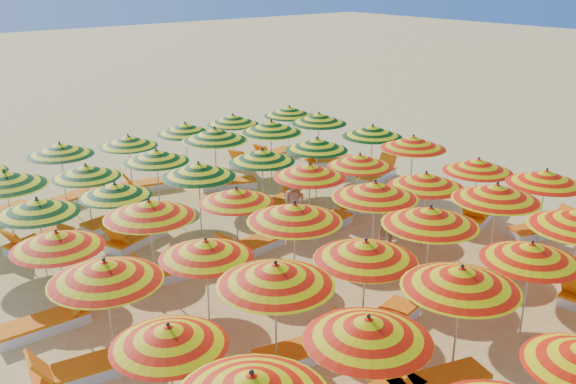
# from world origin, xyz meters

# --- Properties ---
(ground) EXTENTS (120.00, 120.00, 0.00)m
(ground) POSITION_xyz_m (0.00, 0.00, 0.00)
(ground) COLOR #F2CA6B
(ground) RESTS_ON ground
(umbrella_7) EXTENTS (2.31, 2.31, 1.99)m
(umbrella_7) POSITION_xyz_m (-3.02, -5.03, 1.75)
(umbrella_7) COLOR silver
(umbrella_7) RESTS_ON ground
(umbrella_8) EXTENTS (2.01, 2.01, 2.07)m
(umbrella_8) POSITION_xyz_m (-0.83, -4.99, 1.82)
(umbrella_8) COLOR silver
(umbrella_8) RESTS_ON ground
(umbrella_9) EXTENTS (2.21, 2.21, 1.92)m
(umbrella_9) POSITION_xyz_m (1.23, -5.00, 1.69)
(umbrella_9) COLOR silver
(umbrella_9) RESTS_ON ground
(umbrella_12) EXTENTS (1.83, 1.83, 1.83)m
(umbrella_12) POSITION_xyz_m (-5.20, -3.21, 1.61)
(umbrella_12) COLOR silver
(umbrella_12) RESTS_ON ground
(umbrella_13) EXTENTS (2.52, 2.52, 2.09)m
(umbrella_13) POSITION_xyz_m (-3.10, -3.02, 1.84)
(umbrella_13) COLOR silver
(umbrella_13) RESTS_ON ground
(umbrella_14) EXTENTS (2.04, 2.04, 2.01)m
(umbrella_14) POSITION_xyz_m (-1.18, -3.17, 1.77)
(umbrella_14) COLOR silver
(umbrella_14) RESTS_ON ground
(umbrella_15) EXTENTS (2.21, 2.21, 2.09)m
(umbrella_15) POSITION_xyz_m (0.90, -2.94, 1.84)
(umbrella_15) COLOR silver
(umbrella_15) RESTS_ON ground
(umbrella_16) EXTENTS (2.43, 2.43, 2.09)m
(umbrella_16) POSITION_xyz_m (3.18, -2.95, 1.84)
(umbrella_16) COLOR silver
(umbrella_16) RESTS_ON ground
(umbrella_17) EXTENTS (2.47, 2.47, 1.99)m
(umbrella_17) POSITION_xyz_m (5.26, -2.93, 1.75)
(umbrella_17) COLOR silver
(umbrella_17) RESTS_ON ground
(umbrella_18) EXTENTS (2.49, 2.49, 2.05)m
(umbrella_18) POSITION_xyz_m (-5.19, -1.08, 1.80)
(umbrella_18) COLOR silver
(umbrella_18) RESTS_ON ground
(umbrella_19) EXTENTS (2.18, 2.18, 1.88)m
(umbrella_19) POSITION_xyz_m (-3.25, -1.11, 1.66)
(umbrella_19) COLOR silver
(umbrella_19) RESTS_ON ground
(umbrella_20) EXTENTS (2.15, 2.15, 2.09)m
(umbrella_20) POSITION_xyz_m (-1.10, -1.08, 1.84)
(umbrella_20) COLOR silver
(umbrella_20) RESTS_ON ground
(umbrella_21) EXTENTS (2.12, 2.12, 2.08)m
(umbrella_21) POSITION_xyz_m (1.21, -1.12, 1.83)
(umbrella_21) COLOR silver
(umbrella_21) RESTS_ON ground
(umbrella_22) EXTENTS (1.92, 1.92, 1.95)m
(umbrella_22) POSITION_xyz_m (2.94, -1.16, 1.71)
(umbrella_22) COLOR silver
(umbrella_22) RESTS_ON ground
(umbrella_23) EXTENTS (2.31, 2.31, 1.92)m
(umbrella_23) POSITION_xyz_m (4.99, -1.19, 1.69)
(umbrella_23) COLOR silver
(umbrella_23) RESTS_ON ground
(umbrella_24) EXTENTS (2.20, 2.20, 1.88)m
(umbrella_24) POSITION_xyz_m (-5.25, 1.02, 1.66)
(umbrella_24) COLOR silver
(umbrella_24) RESTS_ON ground
(umbrella_25) EXTENTS (2.45, 2.45, 2.04)m
(umbrella_25) POSITION_xyz_m (-3.27, 1.08, 1.80)
(umbrella_25) COLOR silver
(umbrella_25) RESTS_ON ground
(umbrella_26) EXTENTS (2.02, 2.02, 1.85)m
(umbrella_26) POSITION_xyz_m (-1.12, 0.99, 1.63)
(umbrella_26) COLOR silver
(umbrella_26) RESTS_ON ground
(umbrella_27) EXTENTS (2.21, 2.21, 1.95)m
(umbrella_27) POSITION_xyz_m (1.21, 1.13, 1.72)
(umbrella_27) COLOR silver
(umbrella_27) RESTS_ON ground
(umbrella_28) EXTENTS (1.92, 1.92, 1.87)m
(umbrella_28) POSITION_xyz_m (3.01, 1.15, 1.65)
(umbrella_28) COLOR silver
(umbrella_28) RESTS_ON ground
(umbrella_29) EXTENTS (2.39, 2.39, 2.03)m
(umbrella_29) POSITION_xyz_m (5.13, 1.12, 1.79)
(umbrella_29) COLOR silver
(umbrella_29) RESTS_ON ground
(umbrella_30) EXTENTS (2.21, 2.21, 1.89)m
(umbrella_30) POSITION_xyz_m (-4.92, 3.07, 1.66)
(umbrella_30) COLOR silver
(umbrella_30) RESTS_ON ground
(umbrella_31) EXTENTS (1.86, 1.86, 1.82)m
(umbrella_31) POSITION_xyz_m (-3.08, 3.19, 1.60)
(umbrella_31) COLOR silver
(umbrella_31) RESTS_ON ground
(umbrella_32) EXTENTS (2.21, 2.21, 1.99)m
(umbrella_32) POSITION_xyz_m (-0.97, 2.87, 1.75)
(umbrella_32) COLOR silver
(umbrella_32) RESTS_ON ground
(umbrella_33) EXTENTS (1.84, 1.84, 1.91)m
(umbrella_33) POSITION_xyz_m (1.18, 3.08, 1.68)
(umbrella_33) COLOR silver
(umbrella_33) RESTS_ON ground
(umbrella_34) EXTENTS (2.13, 2.13, 1.93)m
(umbrella_34) POSITION_xyz_m (3.09, 2.99, 1.70)
(umbrella_34) COLOR silver
(umbrella_34) RESTS_ON ground
(umbrella_35) EXTENTS (1.94, 1.94, 1.99)m
(umbrella_35) POSITION_xyz_m (5.30, 2.90, 1.75)
(umbrella_35) COLOR silver
(umbrella_35) RESTS_ON ground
(umbrella_36) EXTENTS (2.12, 2.12, 2.08)m
(umbrella_36) POSITION_xyz_m (-5.03, 4.94, 1.83)
(umbrella_36) COLOR silver
(umbrella_36) RESTS_ON ground
(umbrella_37) EXTENTS (2.00, 2.00, 1.84)m
(umbrella_37) POSITION_xyz_m (-3.05, 4.95, 1.62)
(umbrella_37) COLOR silver
(umbrella_37) RESTS_ON ground
(umbrella_38) EXTENTS (1.96, 1.96, 1.89)m
(umbrella_38) POSITION_xyz_m (-1.05, 4.94, 1.66)
(umbrella_38) COLOR silver
(umbrella_38) RESTS_ON ground
(umbrella_39) EXTENTS (2.29, 2.29, 2.10)m
(umbrella_39) POSITION_xyz_m (1.08, 5.29, 1.85)
(umbrella_39) COLOR silver
(umbrella_39) RESTS_ON ground
(umbrella_40) EXTENTS (2.49, 2.49, 2.08)m
(umbrella_40) POSITION_xyz_m (3.01, 5.06, 1.83)
(umbrella_40) COLOR silver
(umbrella_40) RESTS_ON ground
(umbrella_41) EXTENTS (2.05, 2.05, 1.99)m
(umbrella_41) POSITION_xyz_m (5.17, 5.24, 1.75)
(umbrella_41) COLOR silver
(umbrella_41) RESTS_ON ground
(umbrella_43) EXTENTS (2.37, 2.37, 1.95)m
(umbrella_43) POSITION_xyz_m (-2.93, 7.06, 1.72)
(umbrella_43) COLOR silver
(umbrella_43) RESTS_ON ground
(umbrella_44) EXTENTS (1.82, 1.82, 1.84)m
(umbrella_44) POSITION_xyz_m (-0.88, 7.02, 1.62)
(umbrella_44) COLOR silver
(umbrella_44) RESTS_ON ground
(umbrella_45) EXTENTS (1.97, 1.97, 1.92)m
(umbrella_45) POSITION_xyz_m (1.09, 7.04, 1.69)
(umbrella_45) COLOR silver
(umbrella_45) RESTS_ON ground
(umbrella_46) EXTENTS (2.07, 2.07, 1.88)m
(umbrella_46) POSITION_xyz_m (3.07, 7.27, 1.65)
(umbrella_46) COLOR silver
(umbrella_46) RESTS_ON ground
(umbrella_47) EXTENTS (2.34, 2.34, 1.91)m
(umbrella_47) POSITION_xyz_m (5.29, 6.97, 1.68)
(umbrella_47) COLOR silver
(umbrella_47) RESTS_ON ground
(lounger_6) EXTENTS (1.83, 1.04, 0.69)m
(lounger_6) POSITION_xyz_m (-1.43, -5.13, 0.15)
(lounger_6) COLOR white
(lounger_6) RESTS_ON ground
(lounger_10) EXTENTS (1.82, 0.95, 0.69)m
(lounger_10) POSITION_xyz_m (-2.51, -3.04, 0.15)
(lounger_10) COLOR white
(lounger_10) RESTS_ON ground
(lounger_11) EXTENTS (1.82, 0.94, 0.69)m
(lounger_11) POSITION_xyz_m (-0.68, -3.27, 0.15)
(lounger_11) COLOR white
(lounger_11) RESTS_ON ground
(lounger_12) EXTENTS (1.83, 1.11, 0.69)m
(lounger_12) POSITION_xyz_m (5.86, -2.72, 0.15)
(lounger_12) COLOR white
(lounger_12) RESTS_ON ground
(lounger_13) EXTENTS (1.80, 0.84, 0.69)m
(lounger_13) POSITION_xyz_m (-5.79, -1.13, 0.15)
(lounger_13) COLOR white
(lounger_13) RESTS_ON ground
(lounger_14) EXTENTS (1.83, 1.13, 0.69)m
(lounger_14) POSITION_xyz_m (5.50, -1.04, 0.15)
(lounger_14) COLOR white
(lounger_14) RESTS_ON ground
(lounger_15) EXTENTS (1.74, 0.61, 0.69)m
(lounger_15) POSITION_xyz_m (-5.75, 0.78, 0.15)
(lounger_15) COLOR white
(lounger_15) RESTS_ON ground
(lounger_16) EXTENTS (1.81, 0.89, 0.69)m
(lounger_16) POSITION_xyz_m (-2.76, 1.19, 0.15)
(lounger_16) COLOR white
(lounger_16) RESTS_ON ground
(lounger_17) EXTENTS (1.78, 0.74, 0.69)m
(lounger_17) POSITION_xyz_m (-0.62, 1.19, 0.15)
(lounger_17) COLOR white
(lounger_17) RESTS_ON ground
(lounger_18) EXTENTS (1.81, 0.90, 0.69)m
(lounger_18) POSITION_xyz_m (1.72, 1.10, 0.15)
(lounger_18) COLOR white
(lounger_18) RESTS_ON ground
(lounger_19) EXTENTS (1.82, 1.19, 0.69)m
(lounger_19) POSITION_xyz_m (3.61, 1.37, 0.15)
(lounger_19) COLOR white
(lounger_19) RESTS_ON ground
(lounger_20) EXTENTS (1.83, 1.16, 0.69)m
(lounger_20) POSITION_xyz_m (-2.57, 3.39, 0.15)
(lounger_20) COLOR white
(lounger_20) RESTS_ON ground
(lounger_21) EXTENTS (1.82, 0.95, 0.69)m
(lounger_21) POSITION_xyz_m (1.78, 3.13, 0.15)
(lounger_21) COLOR white
(lounger_21) RESTS_ON ground
(lounger_22) EXTENTS (1.82, 1.01, 0.69)m
(lounger_22) POSITION_xyz_m (5.90, 3.16, 0.15)
(lounger_22) COLOR white
(lounger_22) RESTS_ON ground
(lounger_23) EXTENTS (1.83, 1.12, 0.69)m
(lounger_23) POSITION_xyz_m (-4.52, 4.74, 0.15)
(lounger_23) COLOR white
(lounger_23) RESTS_ON ground
(lounger_24) EXTENTS (1.81, 0.90, 0.69)m
(lounger_24) POSITION_xyz_m (-2.45, 4.84, 0.15)
(lounger_24) COLOR white
(lounger_24) RESTS_ON ground
(lounger_25) EXTENTS (1.82, 1.23, 0.69)m
(lounger_25) POSITION_xyz_m (1.58, 5.49, 0.15)
(lounger_25) COLOR white
(lounger_25) RESTS_ON ground
(lounger_26) EXTENTS (1.83, 1.13, 0.69)m
(lounger_26) POSITION_xyz_m (5.67, 5.28, 0.15)
(lounger_26) COLOR white
(lounger_26) RESTS_ON ground
(lounger_28) EXTENTS (1.83, 1.03, 0.69)m
(lounger_28) POSITION_xyz_m (-2.33, 7.31, 0.15)
(lounger_28) COLOR white
(lounger_28) RESTS_ON ground
(lounger_29) EXTENTS (1.82, 0.99, 0.69)m
(lounger_29) POSITION_xyz_m (-0.38, 6.92, 0.15)
(lounger_29) COLOR white
(lounger_29) RESTS_ON ground
(lounger_30) EXTENTS (1.82, 1.24, 0.69)m
(lounger_30) POSITION_xyz_m (3.58, 7.15, 0.15)
(lounger_30) COLOR white
(lounger_30) RESTS_ON ground
(lounger_31) EXTENTS (1.82, 0.93, 0.69)m
(lounger_31) POSITION_xyz_m (4.69, 7.10, 0.15)
(lounger_31) COLOR white
(lounger_31) RESTS_ON ground
(beachgoer_a) EXTENTS (0.64, 0.51, 1.52)m
(beachgoer_a) POSITION_xyz_m (0.83, 1.30, 0.76)
(beachgoer_a) COLOR tan
(beachgoer_a) RESTS_ON ground
(beachgoer_b) EXTENTS (0.83, 0.75, 1.42)m
(beachgoer_b) POSITION_xyz_m (2.27, -0.73, 0.71)
(beachgoer_b) COLOR tan
(beachgoer_b) RESTS_ON ground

